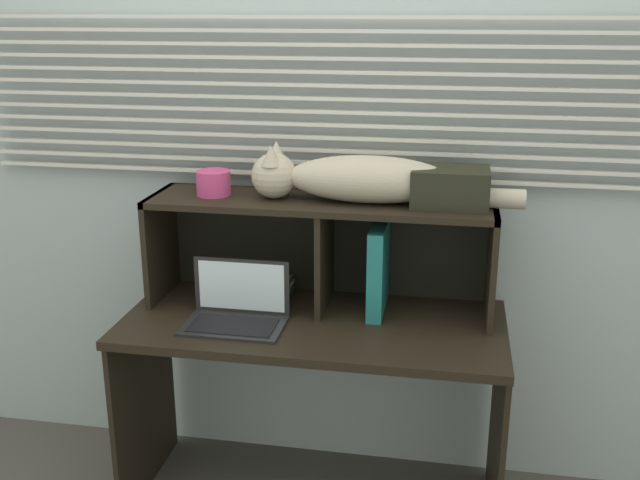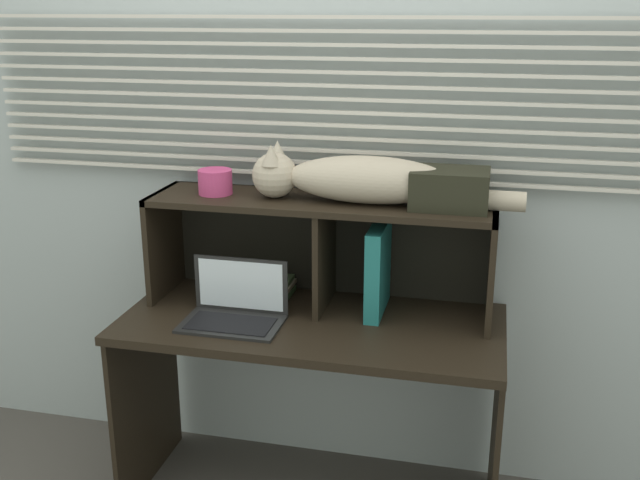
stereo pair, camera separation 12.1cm
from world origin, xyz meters
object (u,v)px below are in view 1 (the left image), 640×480
(cat, at_px, (355,179))
(storage_box, at_px, (450,187))
(book_stack, at_px, (262,293))
(binder_upright, at_px, (378,268))
(laptop, at_px, (237,311))
(small_basket, at_px, (213,183))

(cat, height_order, storage_box, cat)
(storage_box, bearing_deg, book_stack, 179.65)
(binder_upright, height_order, storage_box, storage_box)
(storage_box, bearing_deg, laptop, -163.75)
(laptop, bearing_deg, cat, 28.34)
(laptop, height_order, storage_box, storage_box)
(laptop, bearing_deg, binder_upright, 23.68)
(binder_upright, xyz_separation_m, small_basket, (-0.58, 0.00, 0.27))
(cat, relative_size, binder_upright, 2.93)
(laptop, relative_size, small_basket, 2.80)
(book_stack, bearing_deg, cat, -0.68)
(storage_box, bearing_deg, small_basket, 180.00)
(laptop, height_order, binder_upright, binder_upright)
(cat, relative_size, laptop, 2.75)
(book_stack, bearing_deg, small_basket, -178.60)
(book_stack, bearing_deg, laptop, -99.35)
(laptop, xyz_separation_m, small_basket, (-0.13, 0.20, 0.38))
(laptop, height_order, small_basket, small_basket)
(cat, relative_size, book_stack, 3.63)
(cat, bearing_deg, binder_upright, 0.00)
(cat, relative_size, storage_box, 3.64)
(binder_upright, distance_m, storage_box, 0.37)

